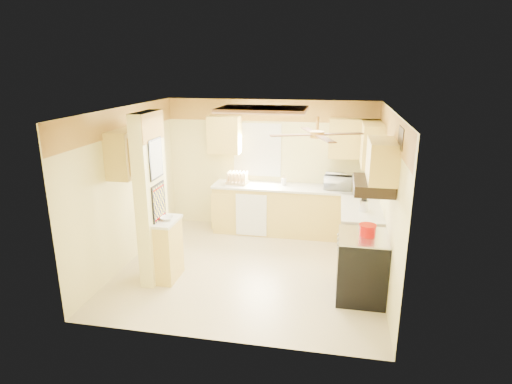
% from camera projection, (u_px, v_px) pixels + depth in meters
% --- Properties ---
extents(floor, '(4.00, 4.00, 0.00)m').
position_uv_depth(floor, '(251.00, 268.00, 6.82)').
color(floor, '#C9B48B').
rests_on(floor, ground).
extents(ceiling, '(4.00, 4.00, 0.00)m').
position_uv_depth(ceiling, '(250.00, 110.00, 6.10)').
color(ceiling, white).
rests_on(ceiling, wall_back).
extents(wall_back, '(4.00, 0.00, 4.00)m').
position_uv_depth(wall_back, '(270.00, 165.00, 8.25)').
color(wall_back, '#EEE191').
rests_on(wall_back, floor).
extents(wall_front, '(4.00, 0.00, 4.00)m').
position_uv_depth(wall_front, '(215.00, 242.00, 4.67)').
color(wall_front, '#EEE191').
rests_on(wall_front, floor).
extents(wall_left, '(0.00, 3.80, 3.80)m').
position_uv_depth(wall_left, '(128.00, 186.00, 6.82)').
color(wall_left, '#EEE191').
rests_on(wall_left, floor).
extents(wall_right, '(0.00, 3.80, 3.80)m').
position_uv_depth(wall_right, '(387.00, 201.00, 6.10)').
color(wall_right, '#EEE191').
rests_on(wall_right, floor).
extents(wallpaper_border, '(4.00, 0.02, 0.40)m').
position_uv_depth(wallpaper_border, '(270.00, 111.00, 7.93)').
color(wallpaper_border, '#F7BF48').
rests_on(wallpaper_border, wall_back).
extents(partition_column, '(0.20, 0.70, 2.50)m').
position_uv_depth(partition_column, '(151.00, 199.00, 6.19)').
color(partition_column, '#EEE191').
rests_on(partition_column, floor).
extents(partition_ledge, '(0.25, 0.55, 0.90)m').
position_uv_depth(partition_ledge, '(169.00, 251.00, 6.37)').
color(partition_ledge, '#E1C256').
rests_on(partition_ledge, floor).
extents(ledge_top, '(0.28, 0.58, 0.04)m').
position_uv_depth(ledge_top, '(167.00, 221.00, 6.24)').
color(ledge_top, silver).
rests_on(ledge_top, partition_ledge).
extents(lower_cabinets_back, '(3.00, 0.60, 0.90)m').
position_uv_depth(lower_cabinets_back, '(293.00, 211.00, 8.10)').
color(lower_cabinets_back, '#E1C256').
rests_on(lower_cabinets_back, floor).
extents(lower_cabinets_right, '(0.60, 1.40, 0.90)m').
position_uv_depth(lower_cabinets_right, '(360.00, 236.00, 6.94)').
color(lower_cabinets_right, '#E1C256').
rests_on(lower_cabinets_right, floor).
extents(countertop_back, '(3.04, 0.64, 0.04)m').
position_uv_depth(countertop_back, '(294.00, 188.00, 7.96)').
color(countertop_back, silver).
rests_on(countertop_back, lower_cabinets_back).
extents(countertop_right, '(0.64, 1.44, 0.04)m').
position_uv_depth(countertop_right, '(362.00, 208.00, 6.81)').
color(countertop_right, silver).
rests_on(countertop_right, lower_cabinets_right).
extents(dishwasher_panel, '(0.58, 0.02, 0.80)m').
position_uv_depth(dishwasher_panel, '(251.00, 215.00, 7.95)').
color(dishwasher_panel, white).
rests_on(dishwasher_panel, lower_cabinets_back).
extents(window, '(0.92, 0.02, 1.02)m').
position_uv_depth(window, '(257.00, 150.00, 8.19)').
color(window, white).
rests_on(window, wall_back).
extents(upper_cab_back_left, '(0.60, 0.35, 0.70)m').
position_uv_depth(upper_cab_back_left, '(224.00, 135.00, 8.07)').
color(upper_cab_back_left, '#E1C256').
rests_on(upper_cab_back_left, wall_back).
extents(upper_cab_back_right, '(0.90, 0.35, 0.70)m').
position_uv_depth(upper_cab_back_right, '(354.00, 139.00, 7.63)').
color(upper_cab_back_right, '#E1C256').
rests_on(upper_cab_back_right, wall_back).
extents(upper_cab_right, '(0.35, 1.00, 0.70)m').
position_uv_depth(upper_cab_right, '(372.00, 144.00, 7.13)').
color(upper_cab_right, '#E1C256').
rests_on(upper_cab_right, wall_right).
extents(upper_cab_left_wall, '(0.35, 0.75, 0.70)m').
position_uv_depth(upper_cab_left_wall, '(127.00, 153.00, 6.38)').
color(upper_cab_left_wall, '#E1C256').
rests_on(upper_cab_left_wall, wall_left).
extents(upper_cab_over_stove, '(0.35, 0.76, 0.52)m').
position_uv_depth(upper_cab_over_stove, '(382.00, 161.00, 5.41)').
color(upper_cab_over_stove, '#E1C256').
rests_on(upper_cab_over_stove, wall_right).
extents(stove, '(0.68, 0.77, 0.92)m').
position_uv_depth(stove, '(361.00, 266.00, 5.86)').
color(stove, black).
rests_on(stove, floor).
extents(range_hood, '(0.50, 0.76, 0.14)m').
position_uv_depth(range_hood, '(373.00, 185.00, 5.52)').
color(range_hood, black).
rests_on(range_hood, upper_cab_over_stove).
extents(poster_menu, '(0.02, 0.42, 0.57)m').
position_uv_depth(poster_menu, '(156.00, 159.00, 5.99)').
color(poster_menu, black).
rests_on(poster_menu, partition_column).
extents(poster_nashville, '(0.02, 0.42, 0.57)m').
position_uv_depth(poster_nashville, '(159.00, 203.00, 6.18)').
color(poster_nashville, black).
rests_on(poster_nashville, partition_column).
extents(ceiling_light_panel, '(1.35, 0.95, 0.06)m').
position_uv_depth(ceiling_light_panel, '(263.00, 109.00, 6.57)').
color(ceiling_light_panel, brown).
rests_on(ceiling_light_panel, ceiling).
extents(ceiling_fan, '(1.15, 1.15, 0.26)m').
position_uv_depth(ceiling_fan, '(317.00, 134.00, 5.32)').
color(ceiling_fan, gold).
rests_on(ceiling_fan, ceiling).
extents(vent_grate, '(0.02, 0.40, 0.25)m').
position_uv_depth(vent_grate, '(401.00, 138.00, 4.95)').
color(vent_grate, black).
rests_on(vent_grate, wall_right).
extents(microwave, '(0.52, 0.38, 0.27)m').
position_uv_depth(microwave, '(338.00, 182.00, 7.76)').
color(microwave, white).
rests_on(microwave, countertop_back).
extents(bowl, '(0.24, 0.24, 0.05)m').
position_uv_depth(bowl, '(167.00, 218.00, 6.24)').
color(bowl, white).
rests_on(bowl, ledge_top).
extents(dutch_oven, '(0.23, 0.23, 0.15)m').
position_uv_depth(dutch_oven, '(368.00, 230.00, 5.71)').
color(dutch_oven, '#C10B06').
rests_on(dutch_oven, stove).
extents(kettle, '(0.13, 0.13, 0.20)m').
position_uv_depth(kettle, '(364.00, 206.00, 6.58)').
color(kettle, silver).
rests_on(kettle, countertop_right).
extents(dish_rack, '(0.41, 0.32, 0.23)m').
position_uv_depth(dish_rack, '(237.00, 179.00, 8.13)').
color(dish_rack, tan).
rests_on(dish_rack, countertop_back).
extents(utensil_crock, '(0.09, 0.09, 0.19)m').
position_uv_depth(utensil_crock, '(284.00, 182.00, 8.05)').
color(utensil_crock, white).
rests_on(utensil_crock, countertop_back).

